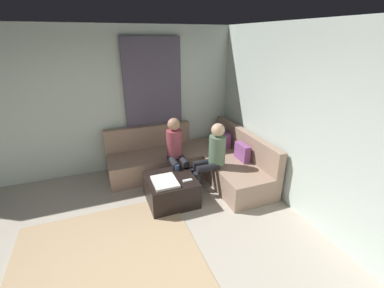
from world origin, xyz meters
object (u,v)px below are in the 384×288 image
(person_on_couch_back, at_px, (212,155))
(game_remote, at_px, (187,180))
(sectional_couch, at_px, (196,161))
(ottoman, at_px, (171,189))
(person_on_couch_side, at_px, (176,149))
(coffee_mug, at_px, (177,167))

(person_on_couch_back, bearing_deg, game_remote, 117.13)
(person_on_couch_back, bearing_deg, sectional_couch, 5.38)
(ottoman, distance_m, person_on_couch_back, 0.88)
(sectional_couch, xyz_separation_m, person_on_couch_side, (0.15, -0.43, 0.38))
(coffee_mug, bearing_deg, game_remote, 5.71)
(person_on_couch_side, bearing_deg, sectional_couch, -161.14)
(game_remote, distance_m, person_on_couch_back, 0.64)
(ottoman, bearing_deg, sectional_couch, 134.14)
(sectional_couch, distance_m, person_on_couch_side, 0.59)
(ottoman, bearing_deg, person_on_couch_back, 97.11)
(person_on_couch_side, bearing_deg, game_remote, 86.20)
(game_remote, bearing_deg, person_on_couch_back, 117.13)
(sectional_couch, distance_m, game_remote, 1.00)
(ottoman, relative_size, person_on_couch_back, 0.63)
(ottoman, height_order, coffee_mug, coffee_mug)
(coffee_mug, relative_size, person_on_couch_back, 0.08)
(game_remote, bearing_deg, sectional_couch, 150.82)
(game_remote, bearing_deg, ottoman, -129.29)
(sectional_couch, bearing_deg, person_on_couch_side, -71.14)
(sectional_couch, bearing_deg, coffee_mug, -48.54)
(ottoman, distance_m, coffee_mug, 0.38)
(person_on_couch_side, bearing_deg, person_on_couch_back, 138.11)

